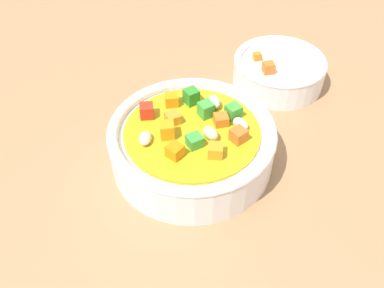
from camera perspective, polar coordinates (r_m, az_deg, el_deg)
The scene contains 3 objects.
ground_plane at distance 49.42cm, azimuth -0.00°, elevation -3.06°, with size 140.00×140.00×2.00cm, color #9E754F.
soup_bowl_main at distance 46.55cm, azimuth 0.02°, elevation 0.28°, with size 19.19×19.19×6.74cm.
side_bowl_small at distance 60.57cm, azimuth 12.20°, elevation 10.21°, with size 13.22×13.22×5.05cm.
Camera 1 is at (17.70, -28.21, 35.51)cm, focal length 37.59 mm.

